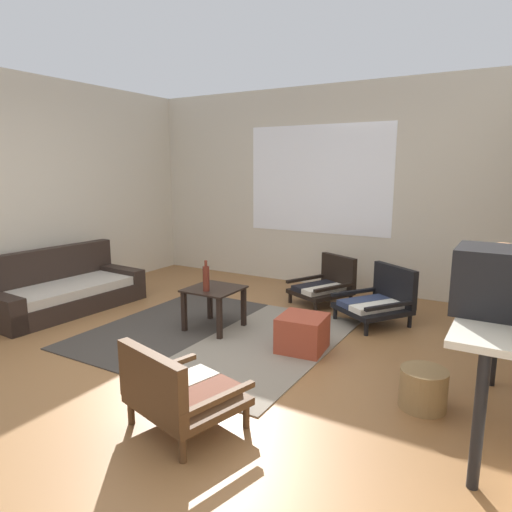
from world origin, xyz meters
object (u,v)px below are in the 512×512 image
object	(u,v)px
ottoman_orange	(302,333)
crt_television	(497,281)
couch	(63,292)
armchair_corner	(379,299)
console_shelf	(493,324)
armchair_by_window	(326,284)
glass_bottle	(206,278)
clay_vase	(501,275)
wicker_basket	(423,389)
armchair_striped_foreground	(177,391)
coffee_table	(214,297)

from	to	relation	value
ottoman_orange	crt_television	bearing A→B (deg)	-22.84
ottoman_orange	couch	bearing A→B (deg)	-174.50
armchair_corner	ottoman_orange	size ratio (longest dim) A/B	2.18
console_shelf	crt_television	bearing A→B (deg)	-91.69
couch	armchair_by_window	xyz separation A→B (m)	(2.55, 1.79, 0.03)
armchair_by_window	crt_television	size ratio (longest dim) A/B	1.79
armchair_by_window	armchair_corner	distance (m)	0.85
couch	armchair_by_window	size ratio (longest dim) A/B	2.16
armchair_corner	glass_bottle	bearing A→B (deg)	-139.71
couch	ottoman_orange	world-z (taller)	couch
ottoman_orange	console_shelf	size ratio (longest dim) A/B	0.28
crt_television	console_shelf	bearing A→B (deg)	88.31
console_shelf	clay_vase	distance (m)	0.47
couch	glass_bottle	world-z (taller)	glass_bottle
console_shelf	crt_television	world-z (taller)	crt_television
console_shelf	wicker_basket	bearing A→B (deg)	173.08
armchair_striped_foreground	crt_television	size ratio (longest dim) A/B	1.68
ottoman_orange	console_shelf	xyz separation A→B (m)	(1.52, -0.53, 0.53)
armchair_corner	armchair_by_window	bearing A→B (deg)	153.03
armchair_striped_foreground	glass_bottle	xyz separation A→B (m)	(-0.88, 1.49, 0.30)
ottoman_orange	wicker_basket	size ratio (longest dim) A/B	1.26
wicker_basket	armchair_striped_foreground	bearing A→B (deg)	-139.86
clay_vase	crt_television	bearing A→B (deg)	-90.35
wicker_basket	coffee_table	bearing A→B (deg)	165.68
clay_vase	armchair_striped_foreground	bearing A→B (deg)	-138.96
armchair_by_window	wicker_basket	bearing A→B (deg)	-52.72
armchair_corner	glass_bottle	distance (m)	1.85
armchair_corner	clay_vase	bearing A→B (deg)	-47.26
armchair_corner	glass_bottle	world-z (taller)	glass_bottle
clay_vase	wicker_basket	size ratio (longest dim) A/B	1.06
armchair_corner	crt_television	xyz separation A→B (m)	(1.14, -1.76, 0.73)
crt_television	glass_bottle	distance (m)	2.63
armchair_by_window	crt_television	world-z (taller)	crt_television
console_shelf	wicker_basket	distance (m)	0.67
wicker_basket	ottoman_orange	bearing A→B (deg)	156.85
armchair_by_window	console_shelf	xyz separation A→B (m)	(1.90, -2.03, 0.45)
couch	crt_television	size ratio (longest dim) A/B	3.88
armchair_striped_foreground	clay_vase	distance (m)	2.29
armchair_by_window	clay_vase	bearing A→B (deg)	-40.49
armchair_striped_foreground	clay_vase	xyz separation A→B (m)	(1.65, 1.44, 0.64)
coffee_table	armchair_corner	world-z (taller)	armchair_corner
glass_bottle	couch	bearing A→B (deg)	-173.45
wicker_basket	armchair_corner	bearing A→B (deg)	115.29
armchair_corner	wicker_basket	world-z (taller)	armchair_corner
armchair_corner	ottoman_orange	xyz separation A→B (m)	(-0.38, -1.12, -0.09)
clay_vase	glass_bottle	xyz separation A→B (m)	(-2.53, 0.05, -0.34)
armchair_striped_foreground	clay_vase	bearing A→B (deg)	41.04
armchair_striped_foreground	wicker_basket	bearing A→B (deg)	40.14
armchair_by_window	glass_bottle	bearing A→B (deg)	-112.13
coffee_table	crt_television	world-z (taller)	crt_television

